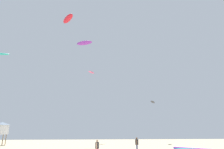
{
  "coord_description": "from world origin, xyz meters",
  "views": [
    {
      "loc": [
        -4.16,
        -13.73,
        2.12
      ],
      "look_at": [
        0.0,
        15.82,
        10.9
      ],
      "focal_mm": 32.08,
      "sensor_mm": 36.0,
      "label": 1
    }
  ],
  "objects_px": {
    "person_foreground": "(97,147)",
    "kite_aloft_0": "(153,102)",
    "kite_aloft_2": "(84,43)",
    "kite_aloft_3": "(0,54)",
    "person_midground": "(137,143)",
    "lifeguard_tower": "(2,128)",
    "kite_aloft_1": "(68,19)",
    "kite_aloft_4": "(91,72)"
  },
  "relations": [
    {
      "from": "lifeguard_tower",
      "to": "person_midground",
      "type": "bearing_deg",
      "value": -38.59
    },
    {
      "from": "person_midground",
      "to": "lifeguard_tower",
      "type": "relative_size",
      "value": 0.4
    },
    {
      "from": "person_foreground",
      "to": "person_midground",
      "type": "bearing_deg",
      "value": 60.29
    },
    {
      "from": "kite_aloft_0",
      "to": "kite_aloft_4",
      "type": "height_order",
      "value": "kite_aloft_4"
    },
    {
      "from": "kite_aloft_3",
      "to": "kite_aloft_2",
      "type": "bearing_deg",
      "value": 42.29
    },
    {
      "from": "person_foreground",
      "to": "kite_aloft_4",
      "type": "xyz_separation_m",
      "value": [
        0.34,
        32.51,
        17.1
      ]
    },
    {
      "from": "kite_aloft_1",
      "to": "kite_aloft_4",
      "type": "distance_m",
      "value": 19.34
    },
    {
      "from": "lifeguard_tower",
      "to": "kite_aloft_2",
      "type": "height_order",
      "value": "kite_aloft_2"
    },
    {
      "from": "person_foreground",
      "to": "person_midground",
      "type": "distance_m",
      "value": 6.84
    },
    {
      "from": "kite_aloft_1",
      "to": "kite_aloft_3",
      "type": "height_order",
      "value": "kite_aloft_1"
    },
    {
      "from": "person_midground",
      "to": "kite_aloft_0",
      "type": "height_order",
      "value": "kite_aloft_0"
    },
    {
      "from": "kite_aloft_2",
      "to": "kite_aloft_3",
      "type": "bearing_deg",
      "value": -137.71
    },
    {
      "from": "person_foreground",
      "to": "lifeguard_tower",
      "type": "relative_size",
      "value": 0.37
    },
    {
      "from": "kite_aloft_2",
      "to": "kite_aloft_4",
      "type": "relative_size",
      "value": 1.64
    },
    {
      "from": "kite_aloft_2",
      "to": "kite_aloft_4",
      "type": "xyz_separation_m",
      "value": [
        2.14,
        9.95,
        -3.91
      ]
    },
    {
      "from": "kite_aloft_3",
      "to": "kite_aloft_1",
      "type": "bearing_deg",
      "value": 20.55
    },
    {
      "from": "person_foreground",
      "to": "kite_aloft_0",
      "type": "relative_size",
      "value": 0.46
    },
    {
      "from": "person_foreground",
      "to": "kite_aloft_3",
      "type": "relative_size",
      "value": 0.55
    },
    {
      "from": "kite_aloft_4",
      "to": "kite_aloft_3",
      "type": "bearing_deg",
      "value": -124.57
    },
    {
      "from": "lifeguard_tower",
      "to": "kite_aloft_3",
      "type": "distance_m",
      "value": 15.4
    },
    {
      "from": "person_foreground",
      "to": "lifeguard_tower",
      "type": "xyz_separation_m",
      "value": [
        -16.55,
        21.86,
        2.16
      ]
    },
    {
      "from": "kite_aloft_3",
      "to": "kite_aloft_0",
      "type": "bearing_deg",
      "value": 25.78
    },
    {
      "from": "person_midground",
      "to": "kite_aloft_3",
      "type": "height_order",
      "value": "kite_aloft_3"
    },
    {
      "from": "person_midground",
      "to": "kite_aloft_1",
      "type": "relative_size",
      "value": 0.45
    },
    {
      "from": "person_midground",
      "to": "kite_aloft_3",
      "type": "xyz_separation_m",
      "value": [
        -19.46,
        6.42,
        12.88
      ]
    },
    {
      "from": "person_midground",
      "to": "kite_aloft_2",
      "type": "height_order",
      "value": "kite_aloft_2"
    },
    {
      "from": "person_midground",
      "to": "kite_aloft_4",
      "type": "distance_m",
      "value": 33.0
    },
    {
      "from": "person_midground",
      "to": "lifeguard_tower",
      "type": "xyz_separation_m",
      "value": [
        -21.57,
        17.21,
        2.09
      ]
    },
    {
      "from": "person_midground",
      "to": "kite_aloft_3",
      "type": "bearing_deg",
      "value": -179.07
    },
    {
      "from": "kite_aloft_0",
      "to": "kite_aloft_2",
      "type": "relative_size",
      "value": 0.86
    },
    {
      "from": "kite_aloft_0",
      "to": "kite_aloft_1",
      "type": "bearing_deg",
      "value": -151.85
    },
    {
      "from": "person_foreground",
      "to": "kite_aloft_1",
      "type": "height_order",
      "value": "kite_aloft_1"
    },
    {
      "from": "lifeguard_tower",
      "to": "kite_aloft_1",
      "type": "bearing_deg",
      "value": -32.12
    },
    {
      "from": "lifeguard_tower",
      "to": "kite_aloft_0",
      "type": "height_order",
      "value": "kite_aloft_0"
    },
    {
      "from": "lifeguard_tower",
      "to": "kite_aloft_2",
      "type": "bearing_deg",
      "value": 2.77
    },
    {
      "from": "person_midground",
      "to": "kite_aloft_3",
      "type": "relative_size",
      "value": 0.59
    },
    {
      "from": "lifeguard_tower",
      "to": "kite_aloft_3",
      "type": "bearing_deg",
      "value": -78.95
    },
    {
      "from": "kite_aloft_0",
      "to": "kite_aloft_4",
      "type": "relative_size",
      "value": 1.4
    },
    {
      "from": "person_midground",
      "to": "kite_aloft_4",
      "type": "height_order",
      "value": "kite_aloft_4"
    },
    {
      "from": "kite_aloft_0",
      "to": "kite_aloft_2",
      "type": "bearing_deg",
      "value": -171.33
    },
    {
      "from": "person_midground",
      "to": "kite_aloft_0",
      "type": "relative_size",
      "value": 0.5
    },
    {
      "from": "person_foreground",
      "to": "kite_aloft_2",
      "type": "distance_m",
      "value": 30.89
    }
  ]
}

